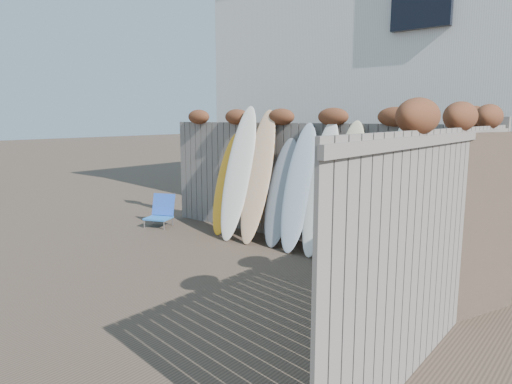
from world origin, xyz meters
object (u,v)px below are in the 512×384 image
Objects in this scene: beach_chair at (161,211)px; surfboard_0 at (227,184)px; wooden_crate at (419,277)px; lattice_panel at (479,227)px.

surfboard_0 is (1.38, 0.41, 0.63)m from beach_chair.
surfboard_0 reaches higher than wooden_crate.
lattice_panel reaches higher than wooden_crate.
wooden_crate is 0.41× the size of lattice_panel.
beach_chair is at bearing -165.58° from surfboard_0.
beach_chair is 0.32× the size of lattice_panel.
lattice_panel is 1.03× the size of surfboard_0.
lattice_panel is at bearing 26.26° from wooden_crate.
beach_chair is 1.57m from surfboard_0.
surfboard_0 is (-3.94, 1.23, 0.51)m from wooden_crate.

